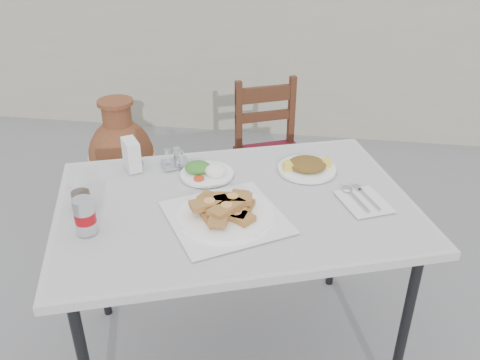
% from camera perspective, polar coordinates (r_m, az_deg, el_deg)
% --- Properties ---
extents(ground, '(80.00, 80.00, 0.00)m').
position_cam_1_polar(ground, '(2.31, -1.42, -19.28)').
color(ground, slate).
rests_on(ground, ground).
extents(cafe_table, '(1.49, 1.24, 0.77)m').
position_cam_1_polar(cafe_table, '(1.86, -0.55, -3.73)').
color(cafe_table, black).
rests_on(cafe_table, ground).
extents(pide_plate, '(0.51, 0.51, 0.08)m').
position_cam_1_polar(pide_plate, '(1.72, -1.63, -3.28)').
color(pide_plate, silver).
rests_on(pide_plate, cafe_table).
extents(salad_rice_plate, '(0.21, 0.21, 0.05)m').
position_cam_1_polar(salad_rice_plate, '(2.00, -3.81, 1.03)').
color(salad_rice_plate, white).
rests_on(salad_rice_plate, cafe_table).
extents(salad_chopped_plate, '(0.23, 0.23, 0.05)m').
position_cam_1_polar(salad_chopped_plate, '(2.04, 7.54, 1.57)').
color(salad_chopped_plate, white).
rests_on(salad_chopped_plate, cafe_table).
extents(soda_can, '(0.07, 0.07, 0.12)m').
position_cam_1_polar(soda_can, '(1.71, -17.02, -3.86)').
color(soda_can, silver).
rests_on(soda_can, cafe_table).
extents(cola_glass, '(0.07, 0.07, 0.10)m').
position_cam_1_polar(cola_glass, '(1.86, -17.46, -1.73)').
color(cola_glass, white).
rests_on(cola_glass, cafe_table).
extents(napkin_holder, '(0.10, 0.11, 0.12)m').
position_cam_1_polar(napkin_holder, '(2.07, -12.08, 2.81)').
color(napkin_holder, silver).
rests_on(napkin_holder, cafe_table).
extents(condiment_caddy, '(0.14, 0.13, 0.08)m').
position_cam_1_polar(condiment_caddy, '(2.08, -7.28, 2.27)').
color(condiment_caddy, silver).
rests_on(condiment_caddy, cafe_table).
extents(cutlery_napkin, '(0.22, 0.24, 0.01)m').
position_cam_1_polar(cutlery_napkin, '(1.89, 13.42, -2.08)').
color(cutlery_napkin, silver).
rests_on(cutlery_napkin, cafe_table).
extents(chair, '(0.50, 0.50, 0.85)m').
position_cam_1_polar(chair, '(2.92, 3.53, 2.91)').
color(chair, '#3A1C10').
rests_on(chair, ground).
extents(terracotta_urn, '(0.40, 0.40, 0.70)m').
position_cam_1_polar(terracotta_urn, '(3.19, -13.09, 2.35)').
color(terracotta_urn, brown).
rests_on(terracotta_urn, ground).
extents(back_wall, '(6.00, 0.25, 1.20)m').
position_cam_1_polar(back_wall, '(4.17, 4.64, 13.46)').
color(back_wall, '#9E9684').
rests_on(back_wall, ground).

